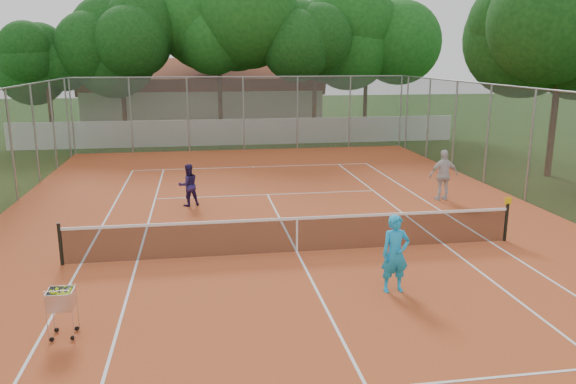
{
  "coord_description": "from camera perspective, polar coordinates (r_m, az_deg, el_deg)",
  "views": [
    {
      "loc": [
        -2.45,
        -13.87,
        5.07
      ],
      "look_at": [
        0.0,
        1.5,
        1.3
      ],
      "focal_mm": 35.0,
      "sensor_mm": 36.0,
      "label": 1
    }
  ],
  "objects": [
    {
      "name": "ground",
      "position": [
        14.97,
        0.91,
        -6.18
      ],
      "size": [
        120.0,
        120.0,
        0.0
      ],
      "primitive_type": "plane",
      "color": "#19370F",
      "rests_on": "ground"
    },
    {
      "name": "court_pad",
      "position": [
        14.97,
        0.91,
        -6.15
      ],
      "size": [
        18.0,
        34.0,
        0.02
      ],
      "primitive_type": "cube",
      "color": "#BA4D24",
      "rests_on": "ground"
    },
    {
      "name": "court_lines",
      "position": [
        14.96,
        0.91,
        -6.1
      ],
      "size": [
        10.98,
        23.78,
        0.01
      ],
      "primitive_type": "cube",
      "color": "white",
      "rests_on": "court_pad"
    },
    {
      "name": "tennis_net",
      "position": [
        14.81,
        0.92,
        -4.33
      ],
      "size": [
        11.88,
        0.1,
        0.98
      ],
      "primitive_type": "cube",
      "color": "black",
      "rests_on": "court_pad"
    },
    {
      "name": "perimeter_fence",
      "position": [
        14.42,
        0.94,
        1.32
      ],
      "size": [
        18.0,
        34.0,
        4.0
      ],
      "primitive_type": "cube",
      "color": "slate",
      "rests_on": "ground"
    },
    {
      "name": "boundary_wall",
      "position": [
        33.24,
        -4.78,
        6.11
      ],
      "size": [
        26.0,
        0.3,
        1.5
      ],
      "primitive_type": "cube",
      "color": "white",
      "rests_on": "ground"
    },
    {
      "name": "clubhouse",
      "position": [
        42.97,
        -8.56,
        9.65
      ],
      "size": [
        16.4,
        9.0,
        4.4
      ],
      "primitive_type": "cube",
      "color": "beige",
      "rests_on": "ground"
    },
    {
      "name": "tropical_trees",
      "position": [
        35.95,
        -5.29,
        13.46
      ],
      "size": [
        29.0,
        19.0,
        10.0
      ],
      "primitive_type": "cube",
      "color": "black",
      "rests_on": "ground"
    },
    {
      "name": "player_near",
      "position": [
        12.51,
        10.84,
        -6.18
      ],
      "size": [
        0.65,
        0.44,
        1.74
      ],
      "primitive_type": "imported",
      "rotation": [
        0.0,
        0.0,
        0.04
      ],
      "color": "#1BA5E9",
      "rests_on": "court_pad"
    },
    {
      "name": "player_far_left",
      "position": [
        19.64,
        -10.09,
        0.7
      ],
      "size": [
        0.86,
        0.76,
        1.46
      ],
      "primitive_type": "imported",
      "rotation": [
        0.0,
        0.0,
        3.49
      ],
      "color": "#261C54",
      "rests_on": "court_pad"
    },
    {
      "name": "player_far_right",
      "position": [
        20.81,
        15.55,
        1.66
      ],
      "size": [
        1.08,
        0.47,
        1.84
      ],
      "primitive_type": "imported",
      "rotation": [
        0.0,
        0.0,
        3.16
      ],
      "color": "silver",
      "rests_on": "court_pad"
    },
    {
      "name": "ball_hopper",
      "position": [
        11.29,
        -21.96,
        -11.19
      ],
      "size": [
        0.6,
        0.6,
        1.01
      ],
      "primitive_type": "cube",
      "rotation": [
        0.0,
        0.0,
        -0.28
      ],
      "color": "silver",
      "rests_on": "court_pad"
    }
  ]
}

